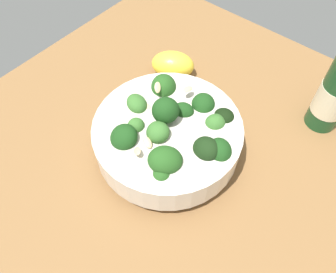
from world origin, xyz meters
TOP-DOWN VIEW (x-y plane):
  - ground_plane at (0.00, 0.00)cm, footprint 70.42×70.42cm
  - bowl_of_broccoli at (2.66, 0.23)cm, footprint 22.37×22.37cm
  - lemon_wedge at (-11.31, -10.43)cm, footprint 8.59×9.58cm
  - bottle_tall at (-18.58, 16.38)cm, footprint 5.32×5.32cm

SIDE VIEW (x-z plane):
  - ground_plane at x=0.00cm, z-range -4.46..0.00cm
  - lemon_wedge at x=-11.31cm, z-range 0.00..4.92cm
  - bowl_of_broccoli at x=2.66cm, z-range -1.11..10.10cm
  - bottle_tall at x=-18.58cm, z-range -1.12..15.64cm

